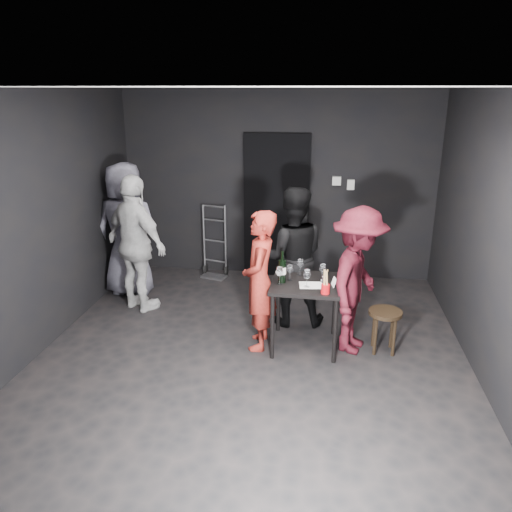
# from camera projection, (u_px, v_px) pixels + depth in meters

# --- Properties ---
(floor) EXTENTS (4.50, 5.00, 0.02)m
(floor) POSITION_uv_depth(u_px,v_px,m) (252.00, 354.00, 5.33)
(floor) COLOR black
(floor) RESTS_ON ground
(ceiling) EXTENTS (4.50, 5.00, 0.02)m
(ceiling) POSITION_uv_depth(u_px,v_px,m) (251.00, 87.00, 4.46)
(ceiling) COLOR silver
(ceiling) RESTS_ON ground
(wall_back) EXTENTS (4.50, 0.04, 2.70)m
(wall_back) POSITION_uv_depth(u_px,v_px,m) (277.00, 186.00, 7.24)
(wall_back) COLOR black
(wall_back) RESTS_ON ground
(wall_front) EXTENTS (4.50, 0.04, 2.70)m
(wall_front) POSITION_uv_depth(u_px,v_px,m) (180.00, 365.00, 2.55)
(wall_front) COLOR black
(wall_front) RESTS_ON ground
(wall_left) EXTENTS (0.04, 5.00, 2.70)m
(wall_left) POSITION_uv_depth(u_px,v_px,m) (39.00, 224.00, 5.19)
(wall_left) COLOR black
(wall_left) RESTS_ON ground
(wall_right) EXTENTS (0.04, 5.00, 2.70)m
(wall_right) POSITION_uv_depth(u_px,v_px,m) (493.00, 242.00, 4.60)
(wall_right) COLOR black
(wall_right) RESTS_ON ground
(doorway) EXTENTS (0.95, 0.10, 2.10)m
(doorway) POSITION_uv_depth(u_px,v_px,m) (276.00, 207.00, 7.28)
(doorway) COLOR black
(doorway) RESTS_ON ground
(wallbox_upper) EXTENTS (0.12, 0.06, 0.12)m
(wallbox_upper) POSITION_uv_depth(u_px,v_px,m) (337.00, 181.00, 7.05)
(wallbox_upper) COLOR #B7B7B2
(wallbox_upper) RESTS_ON wall_back
(wallbox_lower) EXTENTS (0.10, 0.06, 0.14)m
(wallbox_lower) POSITION_uv_depth(u_px,v_px,m) (351.00, 185.00, 7.04)
(wallbox_lower) COLOR #B7B7B2
(wallbox_lower) RESTS_ON wall_back
(hand_truck) EXTENTS (0.36, 0.32, 1.08)m
(hand_truck) POSITION_uv_depth(u_px,v_px,m) (215.00, 263.00, 7.49)
(hand_truck) COLOR #B2B2B7
(hand_truck) RESTS_ON floor
(tasting_table) EXTENTS (0.72, 0.72, 0.75)m
(tasting_table) POSITION_uv_depth(u_px,v_px,m) (306.00, 291.00, 5.30)
(tasting_table) COLOR black
(tasting_table) RESTS_ON floor
(stool) EXTENTS (0.35, 0.35, 0.47)m
(stool) POSITION_uv_depth(u_px,v_px,m) (385.00, 319.00, 5.27)
(stool) COLOR black
(stool) RESTS_ON floor
(server_red) EXTENTS (0.40, 0.58, 1.54)m
(server_red) POSITION_uv_depth(u_px,v_px,m) (260.00, 280.00, 5.27)
(server_red) COLOR #AA2920
(server_red) RESTS_ON floor
(woman_black) EXTENTS (0.94, 0.59, 1.82)m
(woman_black) POSITION_uv_depth(u_px,v_px,m) (292.00, 250.00, 5.78)
(woman_black) COLOR black
(woman_black) RESTS_ON floor
(man_maroon) EXTENTS (0.81, 1.17, 1.65)m
(man_maroon) POSITION_uv_depth(u_px,v_px,m) (358.00, 277.00, 5.18)
(man_maroon) COLOR #470F19
(man_maroon) RESTS_ON floor
(bystander_cream) EXTENTS (1.29, 1.08, 1.99)m
(bystander_cream) POSITION_uv_depth(u_px,v_px,m) (136.00, 234.00, 6.11)
(bystander_cream) COLOR silver
(bystander_cream) RESTS_ON floor
(bystander_grey) EXTENTS (1.07, 0.60, 2.16)m
(bystander_grey) POSITION_uv_depth(u_px,v_px,m) (126.00, 217.00, 6.58)
(bystander_grey) COLOR slate
(bystander_grey) RESTS_ON floor
(tasting_mat) EXTENTS (0.31, 0.22, 0.00)m
(tasting_mat) POSITION_uv_depth(u_px,v_px,m) (313.00, 285.00, 5.17)
(tasting_mat) COLOR white
(tasting_mat) RESTS_ON tasting_table
(wine_glass_a) EXTENTS (0.10, 0.10, 0.21)m
(wine_glass_a) POSITION_uv_depth(u_px,v_px,m) (280.00, 275.00, 5.17)
(wine_glass_a) COLOR white
(wine_glass_a) RESTS_ON tasting_table
(wine_glass_b) EXTENTS (0.08, 0.08, 0.19)m
(wine_glass_b) POSITION_uv_depth(u_px,v_px,m) (290.00, 272.00, 5.29)
(wine_glass_b) COLOR white
(wine_glass_b) RESTS_ON tasting_table
(wine_glass_c) EXTENTS (0.09, 0.09, 0.20)m
(wine_glass_c) POSITION_uv_depth(u_px,v_px,m) (300.00, 266.00, 5.43)
(wine_glass_c) COLOR white
(wine_glass_c) RESTS_ON tasting_table
(wine_glass_d) EXTENTS (0.10, 0.10, 0.21)m
(wine_glass_d) POSITION_uv_depth(u_px,v_px,m) (307.00, 277.00, 5.10)
(wine_glass_d) COLOR white
(wine_glass_d) RESTS_ON tasting_table
(wine_glass_e) EXTENTS (0.09, 0.09, 0.19)m
(wine_glass_e) POSITION_uv_depth(u_px,v_px,m) (324.00, 283.00, 4.99)
(wine_glass_e) COLOR white
(wine_glass_e) RESTS_ON tasting_table
(wine_glass_f) EXTENTS (0.10, 0.10, 0.20)m
(wine_glass_f) POSITION_uv_depth(u_px,v_px,m) (323.00, 272.00, 5.27)
(wine_glass_f) COLOR white
(wine_glass_f) RESTS_ON tasting_table
(wine_bottle) EXTENTS (0.08, 0.08, 0.34)m
(wine_bottle) POSITION_uv_depth(u_px,v_px,m) (282.00, 270.00, 5.22)
(wine_bottle) COLOR black
(wine_bottle) RESTS_ON tasting_table
(breadstick_cup) EXTENTS (0.09, 0.09, 0.27)m
(breadstick_cup) POSITION_uv_depth(u_px,v_px,m) (326.00, 282.00, 4.93)
(breadstick_cup) COLOR red
(breadstick_cup) RESTS_ON tasting_table
(reserved_card) EXTENTS (0.10, 0.13, 0.09)m
(reserved_card) POSITION_uv_depth(u_px,v_px,m) (334.00, 282.00, 5.14)
(reserved_card) COLOR white
(reserved_card) RESTS_ON tasting_table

